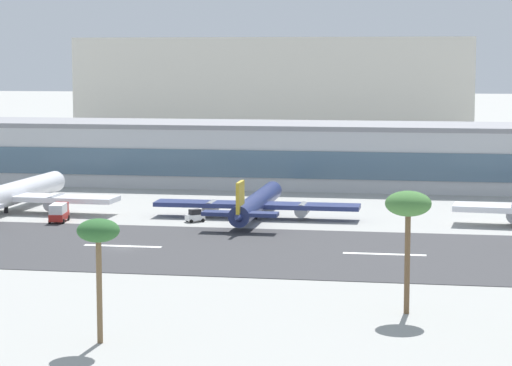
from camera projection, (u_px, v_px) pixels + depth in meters
ground_plane at (123, 249)px, 158.06m from camera, size 1400.00×1400.00×0.00m
runway_strip at (126, 246)px, 159.65m from camera, size 800.00×39.00×0.08m
runway_centreline_dash_4 at (123, 246)px, 159.73m from camera, size 12.00×1.20×0.01m
runway_centreline_dash_5 at (384, 254)px, 153.19m from camera, size 12.00×1.20×0.01m
terminal_building at (303, 154)px, 235.01m from camera, size 175.81×23.81×13.89m
distant_hotel_block at (274, 93)px, 332.30m from camera, size 122.32×28.17×34.35m
airliner_blue_tail_gate_0 at (6, 196)px, 193.94m from camera, size 41.41×47.62×9.93m
airliner_gold_tail_gate_1 at (256, 204)px, 186.56m from camera, size 36.48×40.05×8.36m
service_box_truck_0 at (59, 212)px, 183.24m from camera, size 3.36×6.27×3.25m
service_baggage_tug_1 at (195, 216)px, 183.56m from camera, size 3.50×3.25×2.20m
palm_tree_0 at (408, 207)px, 116.64m from camera, size 5.12×5.12×13.76m
palm_tree_1 at (98, 235)px, 104.59m from camera, size 4.24×4.24×12.54m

